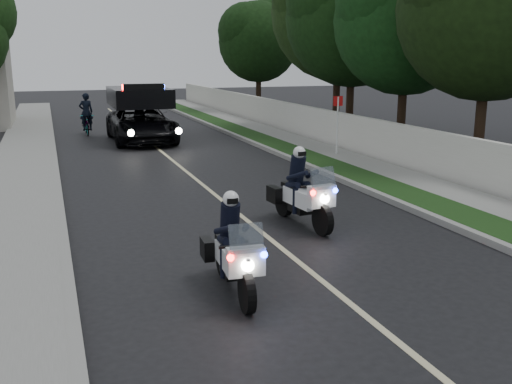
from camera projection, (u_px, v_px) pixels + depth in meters
ground at (307, 269)px, 10.55m from camera, size 120.00×120.00×0.00m
curb_right at (296, 161)px, 21.05m from camera, size 0.20×60.00×0.15m
grass_verge at (313, 159)px, 21.28m from camera, size 1.20×60.00×0.16m
sidewalk_right at (345, 157)px, 21.70m from camera, size 1.40×60.00×0.16m
property_wall at (369, 138)px, 21.87m from camera, size 0.22×60.00×1.50m
curb_left at (56, 176)px, 18.37m from camera, size 0.20×60.00×0.15m
sidewalk_left at (19, 178)px, 18.01m from camera, size 2.00×60.00×0.16m
lane_marking at (184, 170)px, 19.72m from camera, size 0.12×50.00×0.01m
police_moto_left at (234, 291)px, 9.54m from camera, size 0.81×2.00×1.67m
police_moto_right at (301, 225)px, 13.31m from camera, size 0.96×2.18×1.79m
police_suv at (142, 142)px, 26.22m from camera, size 2.69×5.77×2.80m
bicycle at (88, 134)px, 28.60m from camera, size 0.66×1.90×0.99m
cyclist at (88, 134)px, 28.60m from camera, size 0.70×0.51×1.81m
sign_post at (336, 157)px, 22.14m from camera, size 0.41×0.41×2.38m
tree_right_a at (476, 165)px, 20.61m from camera, size 7.68×7.68×10.31m
tree_right_b at (400, 147)px, 24.78m from camera, size 7.73×7.73×9.98m
tree_right_c at (349, 135)px, 28.57m from camera, size 6.57×6.57×10.59m
tree_right_d at (335, 129)px, 30.67m from camera, size 8.01×8.01×11.43m
tree_right_e at (259, 111)px, 40.89m from camera, size 6.08×6.08×9.12m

